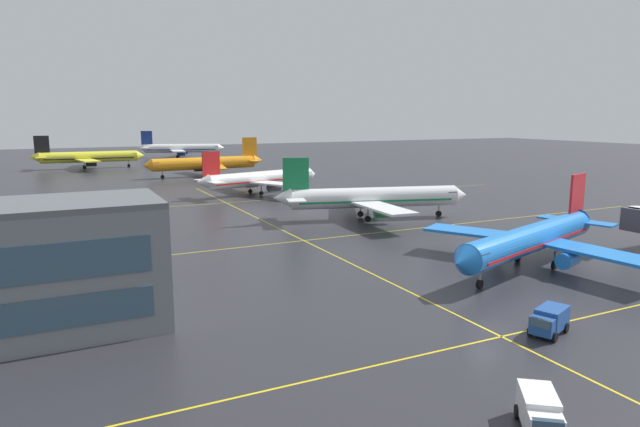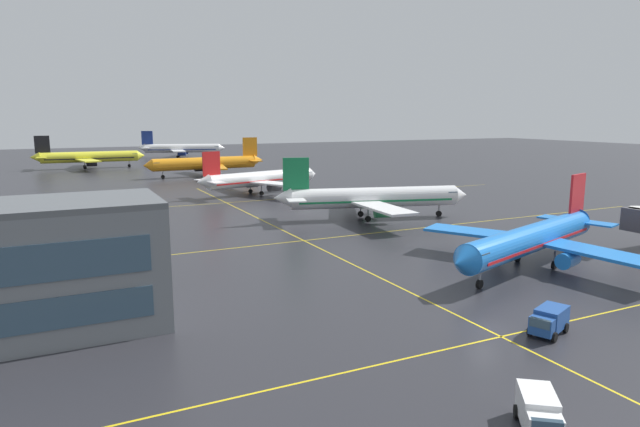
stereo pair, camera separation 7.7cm
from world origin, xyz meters
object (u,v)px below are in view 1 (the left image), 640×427
at_px(airliner_front_gate, 532,239).
at_px(airliner_third_row, 260,179).
at_px(airliner_far_right_stand, 88,157).
at_px(airliner_second_row, 372,198).
at_px(service_truck_catering, 540,412).
at_px(airliner_far_left_stand, 206,163).
at_px(airliner_distant_taxiway, 181,148).
at_px(service_truck_red_van, 549,320).

relative_size(airliner_front_gate, airliner_third_row, 0.99).
relative_size(airliner_third_row, airliner_far_right_stand, 0.90).
xyz_separation_m(airliner_second_row, service_truck_catering, (-25.33, -59.55, -2.46)).
relative_size(airliner_third_row, airliner_far_left_stand, 0.90).
height_order(airliner_second_row, airliner_distant_taxiway, airliner_distant_taxiway).
xyz_separation_m(airliner_third_row, service_truck_red_van, (-6.93, -87.15, -2.25)).
bearing_deg(service_truck_catering, airliner_far_right_stand, 93.84).
bearing_deg(airliner_far_right_stand, airliner_distant_taxiway, 43.11).
bearing_deg(airliner_front_gate, airliner_second_row, 91.11).
relative_size(airliner_distant_taxiway, service_truck_red_van, 7.83).
xyz_separation_m(airliner_second_row, airliner_far_left_stand, (-8.18, 78.91, 0.13)).
height_order(airliner_far_left_stand, service_truck_catering, airliner_far_left_stand).
height_order(airliner_far_left_stand, service_truck_red_van, airliner_far_left_stand).
distance_m(airliner_third_row, airliner_far_left_stand, 41.51).
distance_m(airliner_front_gate, airliner_third_row, 72.28).
bearing_deg(airliner_third_row, service_truck_red_van, -94.54).
relative_size(airliner_second_row, airliner_far_left_stand, 0.96).
xyz_separation_m(airliner_front_gate, airliner_distant_taxiway, (0.38, 190.78, 0.40)).
height_order(airliner_far_right_stand, airliner_distant_taxiway, airliner_distant_taxiway).
bearing_deg(airliner_far_left_stand, airliner_far_right_stand, 125.24).
bearing_deg(airliner_second_row, airliner_third_row, 100.02).
relative_size(airliner_far_left_stand, service_truck_red_van, 7.89).
bearing_deg(airliner_third_row, airliner_distant_taxiway, 86.31).
bearing_deg(service_truck_catering, airliner_distant_taxiway, 83.03).
bearing_deg(airliner_far_right_stand, airliner_third_row, -69.61).
distance_m(airliner_far_right_stand, airliner_distant_taxiway, 52.69).
bearing_deg(airliner_third_row, airliner_far_left_stand, 92.17).
bearing_deg(service_truck_red_van, airliner_third_row, 85.46).
height_order(airliner_second_row, service_truck_catering, airliner_second_row).
height_order(airliner_third_row, service_truck_catering, airliner_third_row).
xyz_separation_m(airliner_front_gate, airliner_third_row, (-7.28, 71.91, 0.00)).
distance_m(airliner_far_right_stand, service_truck_catering, 180.26).
bearing_deg(airliner_far_left_stand, airliner_distant_taxiway, 83.20).
bearing_deg(service_truck_catering, airliner_third_row, 79.07).
xyz_separation_m(airliner_far_right_stand, service_truck_catering, (12.08, -179.84, -2.61)).
relative_size(airliner_second_row, service_truck_catering, 7.70).
bearing_deg(airliner_far_right_stand, airliner_far_left_stand, -54.76).
distance_m(airliner_second_row, service_truck_red_van, 51.59).
bearing_deg(airliner_second_row, service_truck_catering, -113.05).
distance_m(airliner_distant_taxiway, service_truck_catering, 217.48).
bearing_deg(airliner_front_gate, airliner_far_right_stand, 103.82).
distance_m(airliner_far_left_stand, service_truck_red_van, 128.76).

